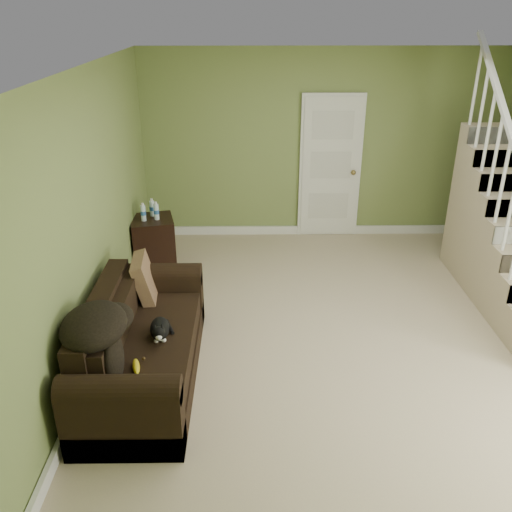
{
  "coord_description": "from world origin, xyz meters",
  "views": [
    {
      "loc": [
        -1.03,
        -4.66,
        3.08
      ],
      "look_at": [
        -0.97,
        0.18,
        0.82
      ],
      "focal_mm": 38.0,
      "sensor_mm": 36.0,
      "label": 1
    }
  ],
  "objects_px": {
    "cat": "(159,330)",
    "banana": "(136,366)",
    "sofa": "(140,348)",
    "side_table": "(153,241)"
  },
  "relations": [
    {
      "from": "sofa",
      "to": "side_table",
      "type": "distance_m",
      "value": 2.4
    },
    {
      "from": "banana",
      "to": "cat",
      "type": "bearing_deg",
      "value": 60.5
    },
    {
      "from": "sofa",
      "to": "banana",
      "type": "xyz_separation_m",
      "value": [
        0.07,
        -0.48,
        0.16
      ]
    },
    {
      "from": "cat",
      "to": "sofa",
      "type": "bearing_deg",
      "value": 164.61
    },
    {
      "from": "sofa",
      "to": "banana",
      "type": "relative_size",
      "value": 10.16
    },
    {
      "from": "cat",
      "to": "side_table",
      "type": "bearing_deg",
      "value": 93.92
    },
    {
      "from": "cat",
      "to": "banana",
      "type": "relative_size",
      "value": 2.2
    },
    {
      "from": "sofa",
      "to": "banana",
      "type": "bearing_deg",
      "value": -81.24
    },
    {
      "from": "sofa",
      "to": "cat",
      "type": "bearing_deg",
      "value": -8.68
    },
    {
      "from": "cat",
      "to": "banana",
      "type": "distance_m",
      "value": 0.47
    }
  ]
}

